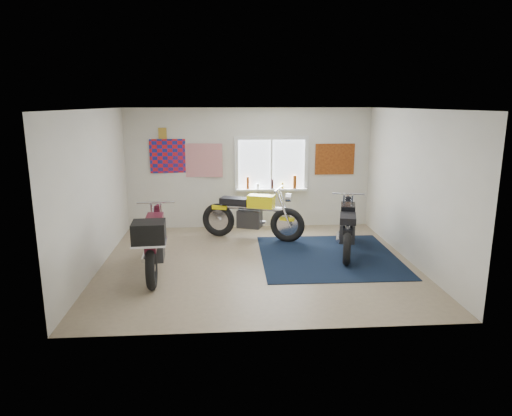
{
  "coord_description": "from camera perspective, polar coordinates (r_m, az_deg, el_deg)",
  "views": [
    {
      "loc": [
        -0.58,
        -7.72,
        2.79
      ],
      "look_at": [
        0.0,
        0.4,
        0.92
      ],
      "focal_mm": 32.0,
      "sensor_mm": 36.0,
      "label": 1
    }
  ],
  "objects": [
    {
      "name": "oil_bottles",
      "position": [
        10.34,
        2.48,
        3.13
      ],
      "size": [
        1.15,
        0.09,
        0.3
      ],
      "color": "brown",
      "rests_on": "window_assembly"
    },
    {
      "name": "black_chrome_bike",
      "position": [
        8.84,
        11.31,
        -2.54
      ],
      "size": [
        0.78,
        2.03,
        1.06
      ],
      "rotation": [
        0.0,
        0.0,
        1.31
      ],
      "color": "black",
      "rests_on": "navy_rug"
    },
    {
      "name": "triumph_poster",
      "position": [
        10.58,
        9.82,
        6.04
      ],
      "size": [
        0.9,
        0.03,
        0.7
      ],
      "primitive_type": "cube",
      "color": "#A54C14",
      "rests_on": "room_shell"
    },
    {
      "name": "yellow_triumph",
      "position": [
        9.52,
        -0.54,
        -1.0
      ],
      "size": [
        2.14,
        0.97,
        1.12
      ],
      "rotation": [
        0.0,
        0.0,
        -0.35
      ],
      "color": "black",
      "rests_on": "ground"
    },
    {
      "name": "maroon_tourer",
      "position": [
        7.65,
        -12.67,
        -4.19
      ],
      "size": [
        0.67,
        2.18,
        1.11
      ],
      "rotation": [
        0.0,
        0.0,
        1.63
      ],
      "color": "black",
      "rests_on": "ground"
    },
    {
      "name": "ground",
      "position": [
        8.23,
        0.19,
        -6.87
      ],
      "size": [
        5.5,
        5.5,
        0.0
      ],
      "primitive_type": "plane",
      "color": "#9E896B",
      "rests_on": "ground"
    },
    {
      "name": "room_shell",
      "position": [
        7.82,
        0.2,
        4.5
      ],
      "size": [
        5.5,
        5.5,
        5.5
      ],
      "color": "white",
      "rests_on": "ground"
    },
    {
      "name": "navy_rug",
      "position": [
        8.66,
        9.03,
        -5.96
      ],
      "size": [
        2.53,
        2.63,
        0.01
      ],
      "primitive_type": "cube",
      "rotation": [
        0.0,
        0.0,
        -0.01
      ],
      "color": "black",
      "rests_on": "ground"
    },
    {
      "name": "flag_display",
      "position": [
        10.3,
        -11.61,
        9.13
      ],
      "size": [
        1.6,
        0.1,
        1.17
      ],
      "color": "red",
      "rests_on": "room_shell"
    },
    {
      "name": "window_assembly",
      "position": [
        10.34,
        1.94,
        5.05
      ],
      "size": [
        1.66,
        0.17,
        1.26
      ],
      "color": "white",
      "rests_on": "room_shell"
    }
  ]
}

